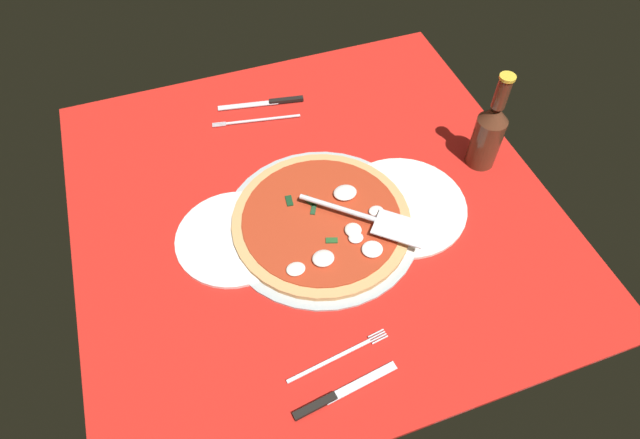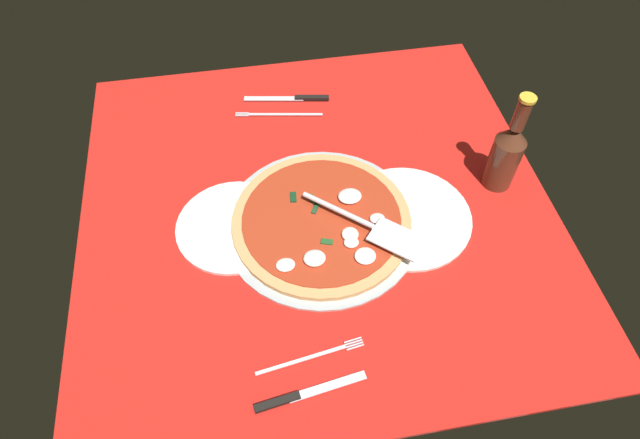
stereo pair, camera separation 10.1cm
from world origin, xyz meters
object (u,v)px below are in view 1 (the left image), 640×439
(dinner_plate_right, at_px, (234,238))
(beer_bottle, at_px, (489,132))
(dinner_plate_left, at_px, (403,206))
(pizza_server, at_px, (370,219))
(pizza, at_px, (321,221))
(place_setting_near, at_px, (263,112))
(place_setting_far, at_px, (337,377))

(dinner_plate_right, height_order, beer_bottle, beer_bottle)
(dinner_plate_left, xyz_separation_m, pizza_server, (0.08, 0.03, 0.03))
(pizza, relative_size, place_setting_near, 1.53)
(place_setting_near, distance_m, beer_bottle, 0.50)
(dinner_plate_right, relative_size, pizza_server, 1.05)
(dinner_plate_right, height_order, place_setting_far, place_setting_far)
(dinner_plate_right, height_order, pizza, pizza)
(pizza, bearing_deg, dinner_plate_left, 176.33)
(pizza_server, bearing_deg, beer_bottle, 58.18)
(beer_bottle, bearing_deg, dinner_plate_right, 2.49)
(dinner_plate_right, relative_size, place_setting_near, 0.98)
(pizza_server, xyz_separation_m, place_setting_near, (0.10, -0.39, -0.03))
(pizza_server, relative_size, beer_bottle, 0.94)
(pizza_server, bearing_deg, pizza, -165.24)
(pizza_server, distance_m, place_setting_near, 0.40)
(dinner_plate_right, bearing_deg, pizza_server, 165.24)
(dinner_plate_right, distance_m, place_setting_near, 0.35)
(place_setting_far, height_order, beer_bottle, beer_bottle)
(dinner_plate_right, distance_m, place_setting_far, 0.33)
(pizza, height_order, place_setting_far, pizza)
(pizza_server, height_order, beer_bottle, beer_bottle)
(place_setting_near, height_order, place_setting_far, same)
(pizza, relative_size, place_setting_far, 1.74)
(dinner_plate_left, xyz_separation_m, place_setting_near, (0.19, -0.36, -0.00))
(dinner_plate_left, relative_size, dinner_plate_right, 1.14)
(dinner_plate_left, height_order, dinner_plate_right, same)
(pizza, bearing_deg, place_setting_far, 75.33)
(place_setting_far, bearing_deg, place_setting_near, 76.83)
(place_setting_far, bearing_deg, beer_bottle, 29.22)
(dinner_plate_left, bearing_deg, beer_bottle, -163.95)
(beer_bottle, bearing_deg, place_setting_near, -37.48)
(beer_bottle, bearing_deg, dinner_plate_left, 16.05)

